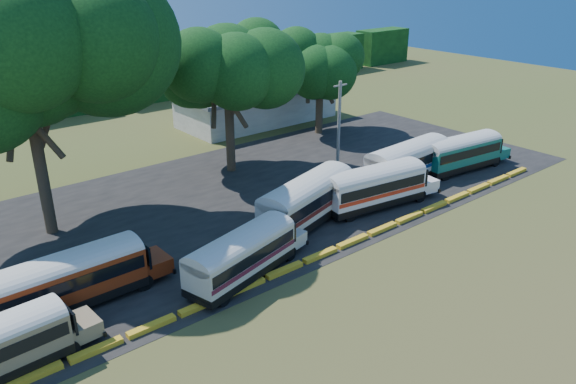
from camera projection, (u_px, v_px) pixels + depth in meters
ground at (313, 271)px, 34.92m from camera, size 160.00×160.00×0.00m
asphalt_strip at (221, 206)px, 44.05m from camera, size 64.00×24.00×0.02m
curb at (303, 263)px, 35.58m from camera, size 53.70×0.45×0.30m
terminal_building at (257, 105)px, 66.06m from camera, size 19.00×9.00×4.00m
treeline_backdrop at (49, 92)px, 67.92m from camera, size 130.00×4.00×6.00m
bus_red at (73, 276)px, 30.78m from camera, size 10.01×2.64×3.28m
bus_cream_west at (243, 252)px, 33.50m from camera, size 9.69×4.56×3.09m
bus_cream_east at (309, 197)px, 40.52m from camera, size 11.14×5.58×3.56m
bus_white_red at (376, 184)px, 43.12m from camera, size 10.53×4.00×3.38m
bus_white_blue at (409, 160)px, 48.18m from camera, size 10.82×3.27×3.51m
bus_teal at (462, 151)px, 50.75m from camera, size 10.17×3.62×3.27m
tree_west at (19, 50)px, 35.02m from camera, size 13.54×13.54×17.68m
tree_center at (227, 66)px, 47.80m from camera, size 9.45×9.45×13.05m
tree_east at (320, 60)px, 59.44m from camera, size 7.46×7.46×10.81m
utility_pole at (339, 122)px, 51.60m from camera, size 1.60×0.30×7.84m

